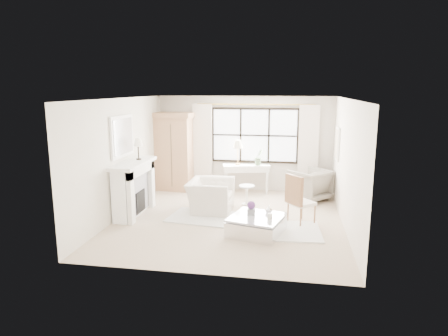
{
  "coord_description": "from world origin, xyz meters",
  "views": [
    {
      "loc": [
        1.35,
        -8.51,
        2.93
      ],
      "look_at": [
        -0.15,
        0.2,
        1.14
      ],
      "focal_mm": 32.0,
      "sensor_mm": 36.0,
      "label": 1
    }
  ],
  "objects": [
    {
      "name": "floor",
      "position": [
        0.0,
        0.0,
        0.0
      ],
      "size": [
        5.5,
        5.5,
        0.0
      ],
      "primitive_type": "plane",
      "color": "#C6AD93",
      "rests_on": "ground"
    },
    {
      "name": "ceiling",
      "position": [
        0.0,
        0.0,
        2.7
      ],
      "size": [
        5.5,
        5.5,
        0.0
      ],
      "primitive_type": "plane",
      "rotation": [
        3.14,
        0.0,
        0.0
      ],
      "color": "white",
      "rests_on": "ground"
    },
    {
      "name": "wall_back",
      "position": [
        0.0,
        2.75,
        1.35
      ],
      "size": [
        5.0,
        0.0,
        5.0
      ],
      "primitive_type": "plane",
      "rotation": [
        1.57,
        0.0,
        0.0
      ],
      "color": "beige",
      "rests_on": "ground"
    },
    {
      "name": "wall_front",
      "position": [
        0.0,
        -2.75,
        1.35
      ],
      "size": [
        5.0,
        0.0,
        5.0
      ],
      "primitive_type": "plane",
      "rotation": [
        -1.57,
        0.0,
        0.0
      ],
      "color": "beige",
      "rests_on": "ground"
    },
    {
      "name": "wall_left",
      "position": [
        -2.5,
        0.0,
        1.35
      ],
      "size": [
        0.0,
        5.5,
        5.5
      ],
      "primitive_type": "plane",
      "rotation": [
        1.57,
        0.0,
        1.57
      ],
      "color": "silver",
      "rests_on": "ground"
    },
    {
      "name": "wall_right",
      "position": [
        2.5,
        0.0,
        1.35
      ],
      "size": [
        0.0,
        5.5,
        5.5
      ],
      "primitive_type": "plane",
      "rotation": [
        1.57,
        0.0,
        -1.57
      ],
      "color": "white",
      "rests_on": "ground"
    },
    {
      "name": "window_pane",
      "position": [
        0.3,
        2.73,
        1.6
      ],
      "size": [
        2.4,
        0.02,
        1.5
      ],
      "primitive_type": "cube",
      "color": "silver",
      "rests_on": "wall_back"
    },
    {
      "name": "window_frame",
      "position": [
        0.3,
        2.72,
        1.6
      ],
      "size": [
        2.5,
        0.04,
        1.5
      ],
      "primitive_type": null,
      "color": "black",
      "rests_on": "wall_back"
    },
    {
      "name": "curtain_rod",
      "position": [
        0.3,
        2.67,
        2.47
      ],
      "size": [
        3.3,
        0.04,
        0.04
      ],
      "primitive_type": "cylinder",
      "rotation": [
        0.0,
        1.57,
        0.0
      ],
      "color": "#B1903D",
      "rests_on": "wall_back"
    },
    {
      "name": "curtain_left",
      "position": [
        -1.2,
        2.65,
        1.24
      ],
      "size": [
        0.55,
        0.1,
        2.47
      ],
      "primitive_type": "cube",
      "color": "silver",
      "rests_on": "ground"
    },
    {
      "name": "curtain_right",
      "position": [
        1.8,
        2.65,
        1.24
      ],
      "size": [
        0.55,
        0.1,
        2.47
      ],
      "primitive_type": "cube",
      "color": "silver",
      "rests_on": "ground"
    },
    {
      "name": "fireplace",
      "position": [
        -2.27,
        0.0,
        0.65
      ],
      "size": [
        0.58,
        1.66,
        1.26
      ],
      "color": "white",
      "rests_on": "ground"
    },
    {
      "name": "mirror_frame",
      "position": [
        -2.47,
        0.0,
        1.84
      ],
      "size": [
        0.05,
        1.15,
        0.95
      ],
      "primitive_type": "cube",
      "color": "white",
      "rests_on": "wall_left"
    },
    {
      "name": "mirror_glass",
      "position": [
        -2.44,
        0.0,
        1.84
      ],
      "size": [
        0.02,
        1.0,
        0.8
      ],
      "primitive_type": "cube",
      "color": "silver",
      "rests_on": "wall_left"
    },
    {
      "name": "art_frame",
      "position": [
        2.47,
        1.7,
        1.55
      ],
      "size": [
        0.04,
        0.62,
        0.82
      ],
      "primitive_type": "cube",
      "color": "white",
      "rests_on": "wall_right"
    },
    {
      "name": "art_canvas",
      "position": [
        2.45,
        1.7,
        1.55
      ],
      "size": [
        0.01,
        0.52,
        0.72
      ],
      "primitive_type": "cube",
      "color": "beige",
      "rests_on": "wall_right"
    },
    {
      "name": "mantel_lamp",
      "position": [
        -2.2,
        0.27,
        1.65
      ],
      "size": [
        0.22,
        0.22,
        0.51
      ],
      "color": "black",
      "rests_on": "fireplace"
    },
    {
      "name": "armoire",
      "position": [
        -1.98,
        2.42,
        1.14
      ],
      "size": [
        1.17,
        0.78,
        2.24
      ],
      "rotation": [
        0.0,
        0.0,
        -0.07
      ],
      "color": "tan",
      "rests_on": "floor"
    },
    {
      "name": "console_table",
      "position": [
        0.11,
        2.44,
        0.4
      ],
      "size": [
        1.37,
        0.76,
        0.8
      ],
      "rotation": [
        0.0,
        0.0,
        0.25
      ],
      "color": "white",
      "rests_on": "floor"
    },
    {
      "name": "console_lamp",
      "position": [
        -0.14,
        2.44,
        1.36
      ],
      "size": [
        0.28,
        0.28,
        0.69
      ],
      "color": "#C28B43",
      "rests_on": "console_table"
    },
    {
      "name": "orchid_plant",
      "position": [
        0.45,
        2.44,
        1.03
      ],
      "size": [
        0.32,
        0.31,
        0.46
      ],
      "primitive_type": "imported",
      "rotation": [
        0.0,
        0.0,
        0.62
      ],
      "color": "#5A774F",
      "rests_on": "console_table"
    },
    {
      "name": "side_table",
      "position": [
        0.26,
        1.22,
        0.33
      ],
      "size": [
        0.4,
        0.4,
        0.51
      ],
      "color": "white",
      "rests_on": "floor"
    },
    {
      "name": "rug_left",
      "position": [
        -0.56,
        0.02,
        0.01
      ],
      "size": [
        1.73,
        1.31,
        0.03
      ],
      "primitive_type": "cube",
      "rotation": [
        0.0,
        0.0,
        -0.12
      ],
      "color": "silver",
      "rests_on": "floor"
    },
    {
      "name": "rug_right",
      "position": [
        1.17,
        -0.57,
        0.02
      ],
      "size": [
        1.73,
        1.34,
        0.03
      ],
      "primitive_type": "cube",
      "rotation": [
        0.0,
        0.0,
        0.07
      ],
      "color": "white",
      "rests_on": "floor"
    },
    {
      "name": "club_armchair",
      "position": [
        -0.54,
        0.56,
        0.38
      ],
      "size": [
        1.01,
        1.16,
        0.75
      ],
      "primitive_type": "imported",
      "rotation": [
        0.0,
        0.0,
        1.57
      ],
      "color": "silver",
      "rests_on": "floor"
    },
    {
      "name": "wingback_chair",
      "position": [
        1.85,
        1.93,
        0.41
      ],
      "size": [
        1.27,
        1.27,
        0.83
      ],
      "primitive_type": "imported",
      "rotation": [
        0.0,
        0.0,
        -2.34
      ],
      "color": "gray",
      "rests_on": "floor"
    },
    {
      "name": "french_chair",
      "position": [
        1.58,
        0.01,
        0.31
      ],
      "size": [
        0.68,
        0.68,
        1.08
      ],
      "rotation": [
        0.0,
        0.0,
        2.27
      ],
      "color": "#9A6840",
      "rests_on": "floor"
    },
    {
      "name": "coffee_table",
      "position": [
        0.69,
        -0.82,
        0.18
      ],
      "size": [
        1.22,
        1.22,
        0.38
      ],
      "rotation": [
        0.0,
        0.0,
        -0.26
      ],
      "color": "silver",
      "rests_on": "floor"
    },
    {
      "name": "planter_box",
      "position": [
        0.58,
        -0.73,
        0.44
      ],
      "size": [
        0.17,
        0.17,
        0.12
      ],
      "primitive_type": "cube",
      "rotation": [
        0.0,
        0.0,
        0.08
      ],
      "color": "slate",
      "rests_on": "coffee_table"
    },
    {
      "name": "planter_flowers",
      "position": [
        0.58,
        -0.73,
        0.58
      ],
      "size": [
        0.17,
        0.17,
        0.17
      ],
      "primitive_type": "sphere",
      "color": "#592B6D",
      "rests_on": "planter_box"
    },
    {
      "name": "pillar_candle",
      "position": [
        0.97,
        -0.96,
        0.44
      ],
      "size": [
        0.1,
        0.1,
        0.12
      ],
      "primitive_type": "cylinder",
      "color": "silver",
      "rests_on": "coffee_table"
    },
    {
      "name": "coffee_vase",
      "position": [
        0.92,
        -0.57,
        0.45
      ],
      "size": [
        0.15,
        0.15,
        0.15
      ],
      "primitive_type": "imported",
      "rotation": [
        0.0,
        0.0,
        -0.03
      ],
      "color": "silver",
      "rests_on": "coffee_table"
    }
  ]
}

